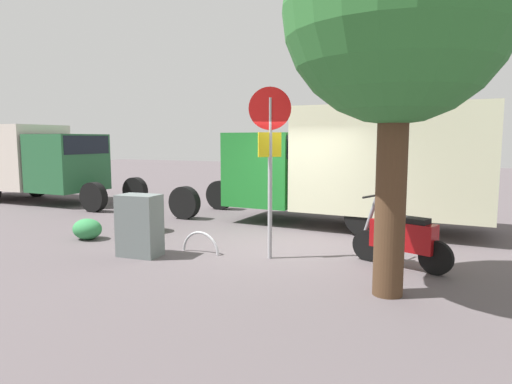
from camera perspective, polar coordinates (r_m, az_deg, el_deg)
The scene contains 10 objects.
ground_plane at distance 9.34m, azimuth 2.78°, elevation -6.83°, with size 60.00×60.00×0.00m, color #524A4D.
box_truck_near at distance 11.38m, azimuth 12.27°, elevation 3.77°, with size 8.10×2.45×2.97m.
box_truck_far at distance 18.04m, azimuth -27.31°, elevation 3.88°, with size 7.72×2.21×2.68m.
motorcycle at distance 8.08m, azimuth 18.04°, elevation -5.54°, with size 1.74×0.81×1.20m.
stop_sign at distance 8.11m, azimuth 1.78°, elevation 5.90°, with size 0.71×0.33×3.11m.
street_tree at distance 6.64m, azimuth 17.47°, elevation 21.00°, with size 3.06×3.06×5.43m.
utility_cabinet at distance 8.72m, azimuth -14.53°, elevation -4.12°, with size 0.76×0.50×1.16m, color slate.
bike_rack_hoop at distance 8.84m, azimuth -7.04°, elevation -7.66°, with size 0.85×0.85×0.05m, color #B7B7BC.
shrub_near_sign at distance 10.56m, azimuth -20.60°, elevation -4.42°, with size 0.67×0.55×0.46m, color #318046.
shrub_mid_verge at distance 11.03m, azimuth -13.78°, elevation -3.29°, with size 0.90×0.74×0.61m, color #44722B.
Camera 1 is at (-3.35, 8.44, 2.19)m, focal length 31.56 mm.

